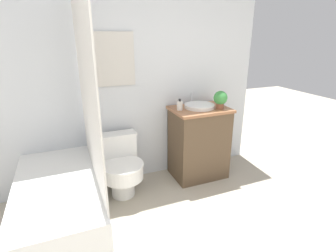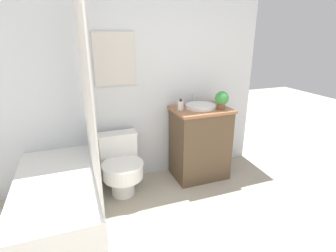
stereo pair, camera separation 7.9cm
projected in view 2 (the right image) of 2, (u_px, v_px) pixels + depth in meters
wall_back at (125, 73)px, 2.82m from camera, size 3.23×0.07×2.50m
shower_area at (61, 200)px, 2.26m from camera, size 0.67×1.35×1.98m
toilet at (121, 165)px, 2.80m from camera, size 0.43×0.55×0.64m
vanity at (200, 143)px, 3.11m from camera, size 0.65×0.48×0.85m
sink at (200, 106)px, 2.98m from camera, size 0.34×0.38×0.13m
soap_bottle at (181, 105)px, 2.88m from camera, size 0.06×0.06×0.13m
potted_plant at (222, 99)px, 2.90m from camera, size 0.15×0.15×0.20m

